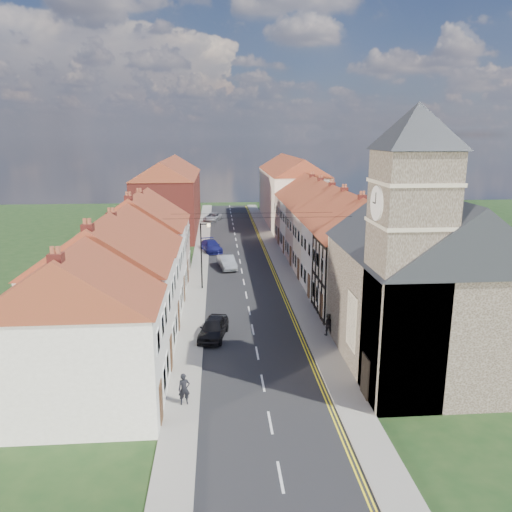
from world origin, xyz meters
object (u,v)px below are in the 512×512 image
(car_near, at_px, (213,328))
(pedestrian_left, at_px, (184,389))
(lamppost, at_px, (202,252))
(car_distant, at_px, (213,217))
(car_far, at_px, (211,246))
(car_mid, at_px, (227,262))
(pedestrian_right, at_px, (328,324))
(church, at_px, (422,274))

(car_near, relative_size, pedestrian_left, 2.48)
(lamppost, height_order, car_distant, lamppost)
(car_far, height_order, pedestrian_left, pedestrian_left)
(car_mid, bearing_deg, pedestrian_left, -105.76)
(pedestrian_right, bearing_deg, lamppost, -47.25)
(church, xyz_separation_m, car_mid, (-10.86, 23.83, -5.18))
(car_far, xyz_separation_m, pedestrian_left, (-1.07, -35.20, 0.28))
(lamppost, bearing_deg, car_near, -84.93)
(car_far, bearing_deg, car_mid, -92.10)
(car_distant, bearing_deg, car_far, -74.74)
(pedestrian_right, bearing_deg, car_near, 2.21)
(car_near, relative_size, car_distant, 0.87)
(church, relative_size, pedestrian_right, 9.79)
(car_far, bearing_deg, church, -82.61)
(car_near, height_order, pedestrian_right, pedestrian_right)
(car_mid, relative_size, car_distant, 0.89)
(church, height_order, pedestrian_left, church)
(lamppost, xyz_separation_m, car_distant, (0.61, 36.94, -2.88))
(pedestrian_left, bearing_deg, pedestrian_right, 29.64)
(car_mid, bearing_deg, car_near, -104.07)
(car_near, distance_m, pedestrian_left, 9.02)
(lamppost, distance_m, car_mid, 8.04)
(lamppost, height_order, pedestrian_left, lamppost)
(car_distant, bearing_deg, lamppost, -75.69)
(church, height_order, car_mid, church)
(car_near, height_order, pedestrian_left, pedestrian_left)
(lamppost, distance_m, pedestrian_right, 14.87)
(car_near, bearing_deg, car_mid, 97.13)
(church, distance_m, pedestrian_right, 8.28)
(lamppost, distance_m, car_far, 15.39)
(lamppost, distance_m, pedestrian_left, 20.26)
(car_mid, bearing_deg, car_distant, 83.31)
(pedestrian_right, bearing_deg, car_mid, -65.39)
(church, bearing_deg, car_distant, 103.18)
(church, distance_m, car_far, 34.57)
(car_near, height_order, car_distant, car_near)
(church, xyz_separation_m, pedestrian_right, (-4.26, 5.07, -4.98))
(lamppost, xyz_separation_m, pedestrian_right, (8.91, -11.61, -2.64))
(lamppost, distance_m, car_near, 11.59)
(church, height_order, car_far, church)
(pedestrian_left, xyz_separation_m, pedestrian_right, (9.37, 8.48, -0.06))
(lamppost, xyz_separation_m, pedestrian_left, (-0.46, -20.09, -2.58))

